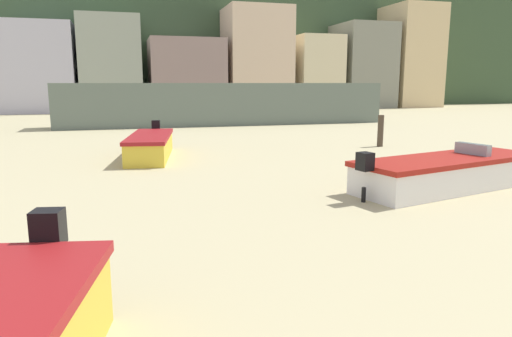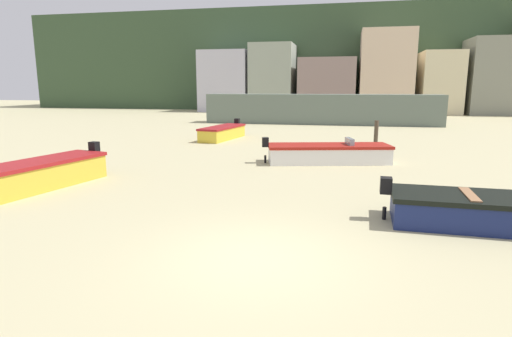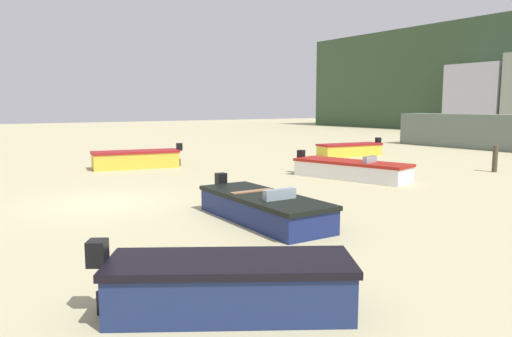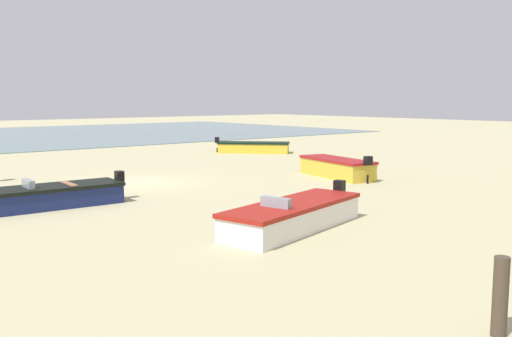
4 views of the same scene
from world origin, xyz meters
name	(u,v)px [view 1 (image 1 of 4)]	position (x,y,z in m)	size (l,w,h in m)	color
headland_hill	(173,51)	(0.00, 66.00, 6.87)	(90.00, 32.00, 13.75)	#364C31
harbor_pier	(226,104)	(-0.48, 30.00, 1.30)	(20.32, 2.40, 2.60)	slate
townhouse_far_left	(38,68)	(-13.84, 46.68, 3.90)	(6.33, 5.36, 7.80)	silver
townhouse_left	(111,65)	(-7.66, 47.19, 4.28)	(5.37, 6.38, 8.55)	#979F8E
townhouse_centre_left	(186,75)	(-0.73, 47.18, 3.35)	(6.96, 6.35, 6.71)	gray
townhouse_centre	(256,59)	(6.30, 46.93, 4.95)	(6.17, 5.86, 9.91)	beige
townhouse_centre_right	(312,73)	(12.55, 47.33, 3.66)	(4.51, 6.65, 7.33)	beige
townhouse_right	(360,66)	(18.14, 47.47, 4.36)	(5.42, 6.95, 8.73)	gray
townhouse_far_right	(407,57)	(23.94, 47.44, 5.43)	(5.11, 6.88, 10.86)	#DABF8A
boat_yellow_2	(150,146)	(-5.88, 17.81, 0.42)	(2.02, 4.71, 1.14)	gold
boat_white_3	(447,172)	(0.98, 10.79, 0.41)	(5.61, 2.83, 1.12)	white
mooring_post_near_water	(381,131)	(3.48, 18.19, 0.65)	(0.24, 0.24, 1.31)	#46392D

